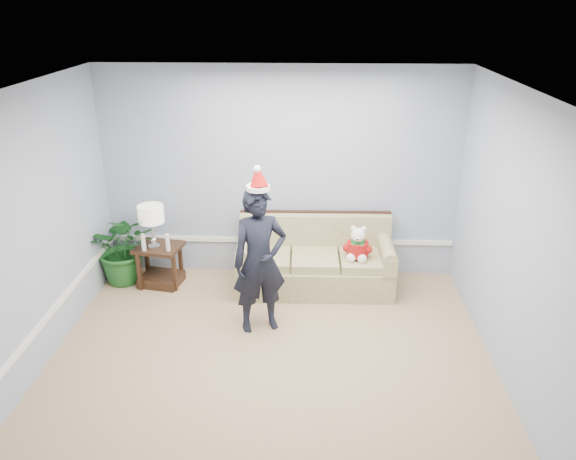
# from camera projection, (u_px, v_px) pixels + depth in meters

# --- Properties ---
(room_shell) EXTENTS (4.54, 5.04, 2.74)m
(room_shell) POSITION_uv_depth(u_px,v_px,m) (264.00, 262.00, 4.74)
(room_shell) COLOR tan
(room_shell) RESTS_ON ground
(wainscot_trim) EXTENTS (4.49, 4.99, 0.06)m
(wainscot_trim) POSITION_uv_depth(u_px,v_px,m) (168.00, 286.00, 6.22)
(wainscot_trim) COLOR white
(wainscot_trim) RESTS_ON room_shell
(sofa) EXTENTS (1.93, 0.85, 0.90)m
(sofa) POSITION_uv_depth(u_px,v_px,m) (315.00, 263.00, 7.05)
(sofa) COLOR #5D6630
(sofa) RESTS_ON room_shell
(side_table) EXTENTS (0.62, 0.55, 0.53)m
(side_table) POSITION_uv_depth(u_px,v_px,m) (161.00, 269.00, 7.15)
(side_table) COLOR #321F12
(side_table) RESTS_ON room_shell
(table_lamp) EXTENTS (0.31, 0.31, 0.56)m
(table_lamp) POSITION_uv_depth(u_px,v_px,m) (151.00, 216.00, 6.81)
(table_lamp) COLOR silver
(table_lamp) RESTS_ON side_table
(candle_pair) EXTENTS (0.35, 0.06, 0.22)m
(candle_pair) POSITION_uv_depth(u_px,v_px,m) (156.00, 243.00, 6.85)
(candle_pair) COLOR silver
(candle_pair) RESTS_ON side_table
(houseplant) EXTENTS (0.93, 0.83, 0.95)m
(houseplant) POSITION_uv_depth(u_px,v_px,m) (124.00, 247.00, 7.12)
(houseplant) COLOR #1A571F
(houseplant) RESTS_ON room_shell
(man) EXTENTS (0.69, 0.56, 1.62)m
(man) POSITION_uv_depth(u_px,v_px,m) (260.00, 261.00, 5.98)
(man) COLOR black
(man) RESTS_ON room_shell
(santa_hat) EXTENTS (0.32, 0.34, 0.29)m
(santa_hat) POSITION_uv_depth(u_px,v_px,m) (258.00, 178.00, 5.63)
(santa_hat) COLOR white
(santa_hat) RESTS_ON man
(teddy_bear) EXTENTS (0.30, 0.32, 0.43)m
(teddy_bear) POSITION_uv_depth(u_px,v_px,m) (358.00, 247.00, 6.77)
(teddy_bear) COLOR white
(teddy_bear) RESTS_ON sofa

